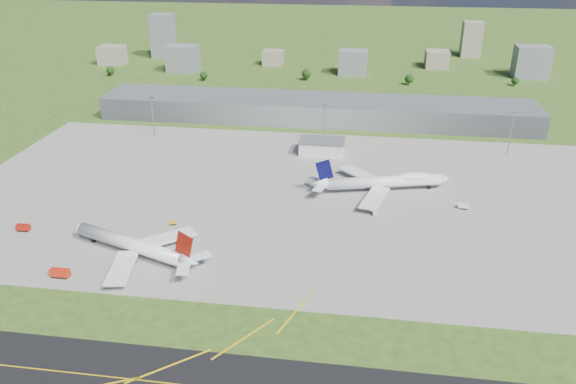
# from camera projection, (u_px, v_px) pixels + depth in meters

# --- Properties ---
(ground) EXTENTS (1400.00, 1400.00, 0.00)m
(ground) POSITION_uv_depth(u_px,v_px,m) (314.00, 127.00, 382.66)
(ground) COLOR #2E4F18
(ground) RESTS_ON ground
(apron) EXTENTS (360.00, 190.00, 0.08)m
(apron) POSITION_uv_depth(u_px,v_px,m) (311.00, 195.00, 282.63)
(apron) COLOR gray
(apron) RESTS_ON ground
(terminal) EXTENTS (300.00, 42.00, 15.00)m
(terminal) POSITION_uv_depth(u_px,v_px,m) (316.00, 110.00, 392.96)
(terminal) COLOR gray
(terminal) RESTS_ON ground
(ops_building) EXTENTS (26.00, 16.00, 8.00)m
(ops_building) POSITION_uv_depth(u_px,v_px,m) (322.00, 147.00, 334.80)
(ops_building) COLOR silver
(ops_building) RESTS_ON ground
(mast_west) EXTENTS (3.50, 2.00, 25.90)m
(mast_west) POSITION_uv_depth(u_px,v_px,m) (152.00, 110.00, 356.77)
(mast_west) COLOR gray
(mast_west) RESTS_ON ground
(mast_center) EXTENTS (3.50, 2.00, 25.90)m
(mast_center) POSITION_uv_depth(u_px,v_px,m) (325.00, 117.00, 342.49)
(mast_center) COLOR gray
(mast_center) RESTS_ON ground
(mast_east) EXTENTS (3.50, 2.00, 25.90)m
(mast_east) POSITION_uv_depth(u_px,v_px,m) (512.00, 126.00, 328.20)
(mast_east) COLOR gray
(mast_east) RESTS_ON ground
(airliner_red_twin) EXTENTS (63.84, 48.42, 18.17)m
(airliner_red_twin) POSITION_uv_depth(u_px,v_px,m) (135.00, 246.00, 227.81)
(airliner_red_twin) COLOR white
(airliner_red_twin) RESTS_ON ground
(airliner_blue_quad) EXTENTS (70.77, 54.52, 18.75)m
(airliner_blue_quad) POSITION_uv_depth(u_px,v_px,m) (384.00, 182.00, 285.26)
(airliner_blue_quad) COLOR white
(airliner_blue_quad) RESTS_ON ground
(fire_truck) EXTENTS (7.47, 2.96, 3.33)m
(fire_truck) POSITION_uv_depth(u_px,v_px,m) (60.00, 273.00, 215.26)
(fire_truck) COLOR red
(fire_truck) RESTS_ON ground
(crash_tender) EXTENTS (5.90, 2.84, 3.06)m
(crash_tender) POSITION_uv_depth(u_px,v_px,m) (23.00, 228.00, 248.56)
(crash_tender) COLOR #AB150C
(crash_tender) RESTS_ON ground
(tug_yellow) EXTENTS (3.53, 2.54, 1.62)m
(tug_yellow) POSITION_uv_depth(u_px,v_px,m) (173.00, 223.00, 254.20)
(tug_yellow) COLOR gold
(tug_yellow) RESTS_ON ground
(van_white_near) EXTENTS (3.37, 5.28, 2.50)m
(van_white_near) POSITION_uv_depth(u_px,v_px,m) (374.00, 212.00, 263.48)
(van_white_near) COLOR silver
(van_white_near) RESTS_ON ground
(van_white_far) EXTENTS (5.01, 2.75, 2.49)m
(van_white_far) POSITION_uv_depth(u_px,v_px,m) (463.00, 207.00, 268.52)
(van_white_far) COLOR white
(van_white_far) RESTS_ON ground
(bldg_far_w) EXTENTS (24.00, 20.00, 18.00)m
(bldg_far_w) POSITION_uv_depth(u_px,v_px,m) (112.00, 55.00, 560.00)
(bldg_far_w) COLOR gray
(bldg_far_w) RESTS_ON ground
(bldg_w) EXTENTS (28.00, 22.00, 24.00)m
(bldg_w) POSITION_uv_depth(u_px,v_px,m) (183.00, 58.00, 530.40)
(bldg_w) COLOR slate
(bldg_w) RESTS_ON ground
(bldg_cw) EXTENTS (20.00, 18.00, 14.00)m
(bldg_cw) POSITION_uv_depth(u_px,v_px,m) (273.00, 58.00, 558.02)
(bldg_cw) COLOR gray
(bldg_cw) RESTS_ON ground
(bldg_c) EXTENTS (26.00, 20.00, 22.00)m
(bldg_c) POSITION_uv_depth(u_px,v_px,m) (353.00, 62.00, 519.02)
(bldg_c) COLOR slate
(bldg_c) RESTS_ON ground
(bldg_ce) EXTENTS (22.00, 24.00, 16.00)m
(bldg_ce) POSITION_uv_depth(u_px,v_px,m) (437.00, 59.00, 545.79)
(bldg_ce) COLOR gray
(bldg_ce) RESTS_ON ground
(bldg_e) EXTENTS (30.00, 22.00, 28.00)m
(bldg_e) POSITION_uv_depth(u_px,v_px,m) (531.00, 62.00, 505.95)
(bldg_e) COLOR slate
(bldg_e) RESTS_ON ground
(bldg_tall_w) EXTENTS (22.00, 20.00, 44.00)m
(bldg_tall_w) POSITION_uv_depth(u_px,v_px,m) (163.00, 36.00, 585.22)
(bldg_tall_w) COLOR slate
(bldg_tall_w) RESTS_ON ground
(bldg_tall_e) EXTENTS (20.00, 18.00, 36.00)m
(bldg_tall_e) POSITION_uv_depth(u_px,v_px,m) (471.00, 39.00, 590.23)
(bldg_tall_e) COLOR gray
(bldg_tall_e) RESTS_ON ground
(tree_far_w) EXTENTS (7.20, 7.20, 8.80)m
(tree_far_w) POSITION_uv_depth(u_px,v_px,m) (110.00, 70.00, 514.14)
(tree_far_w) COLOR #382314
(tree_far_w) RESTS_ON ground
(tree_w) EXTENTS (6.75, 6.75, 8.25)m
(tree_w) POSITION_uv_depth(u_px,v_px,m) (204.00, 75.00, 498.10)
(tree_w) COLOR #382314
(tree_w) RESTS_ON ground
(tree_c) EXTENTS (8.10, 8.10, 9.90)m
(tree_c) POSITION_uv_depth(u_px,v_px,m) (306.00, 74.00, 499.46)
(tree_c) COLOR #382314
(tree_c) RESTS_ON ground
(tree_e) EXTENTS (7.65, 7.65, 9.35)m
(tree_e) POSITION_uv_depth(u_px,v_px,m) (409.00, 79.00, 483.43)
(tree_e) COLOR #382314
(tree_e) RESTS_ON ground
(tree_far_e) EXTENTS (6.30, 6.30, 7.70)m
(tree_far_e) POSITION_uv_depth(u_px,v_px,m) (515.00, 81.00, 481.13)
(tree_far_e) COLOR #382314
(tree_far_e) RESTS_ON ground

